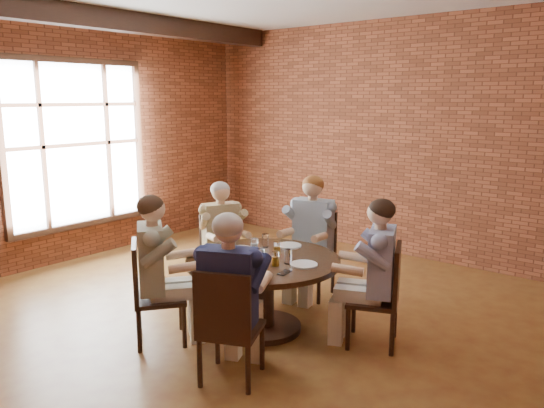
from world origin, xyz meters
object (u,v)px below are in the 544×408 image
Objects in this scene: diner_b at (311,237)px; diner_d at (159,270)px; diner_a at (374,273)px; smartphone at (284,273)px; chair_b at (314,250)px; diner_c at (222,239)px; chair_c at (220,250)px; diner_e at (231,298)px; chair_a at (383,292)px; chair_e at (227,323)px; chair_d at (149,289)px; dining_table at (263,280)px.

diner_b is 1.93m from diner_d.
diner_a is 0.85m from smartphone.
diner_d is 9.37× the size of smartphone.
chair_b is 0.69× the size of diner_b.
diner_b is 1.00× the size of diner_d.
diner_c is 0.94× the size of diner_d.
diner_a is 1.49× the size of chair_c.
chair_c is 2.07m from diner_e.
diner_c is at bearing -68.06° from diner_e.
diner_c reaches higher than smartphone.
chair_a is at bearing -36.29° from diner_b.
chair_c is 1.43m from diner_d.
chair_c is 0.66× the size of diner_e.
chair_b is at bearing -97.67° from chair_e.
chair_c is 1.74m from smartphone.
chair_a is 1.47m from chair_b.
chair_a is 0.99× the size of chair_b.
chair_e is at bearing -82.87° from diner_b.
chair_b is 0.70× the size of diner_e.
chair_b is 0.69× the size of diner_d.
chair_c is 0.96× the size of chair_e.
diner_e is (-0.68, -1.33, 0.18)m from chair_a.
chair_d is at bearing -112.46° from chair_b.
smartphone is (0.65, -1.40, 0.23)m from chair_b.
diner_c is at bearing -90.00° from chair_c.
chair_d is 6.50× the size of smartphone.
diner_d is 1.00× the size of diner_e.
diner_b reaches higher than diner_a.
chair_a is 0.20m from diner_a.
dining_table is 1.07× the size of diner_e.
diner_d is (0.06, 0.08, 0.18)m from chair_d.
diner_b is at bearing -97.36° from chair_e.
chair_d is (-1.74, -1.33, 0.00)m from chair_a.
diner_b is at bearing -33.66° from chair_c.
chair_e is 6.48× the size of smartphone.
diner_d is at bearing -33.48° from chair_e.
chair_a is 2.19m from chair_c.
chair_d is at bearing -74.71° from diner_a.
dining_table is 1.08× the size of diner_a.
chair_a is 2.11m from diner_d.
diner_b reaches higher than chair_e.
chair_b is 0.21m from diner_b.
chair_b is at bearing -145.21° from diner_a.
chair_b is 0.74× the size of diner_c.
chair_d reaches higher than chair_e.
diner_b is 1.44× the size of chair_e.
diner_e is at bearing -83.22° from diner_b.
dining_table is 9.98× the size of smartphone.
chair_b is 1.05× the size of chair_c.
smartphone is at bearing -114.10° from diner_d.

